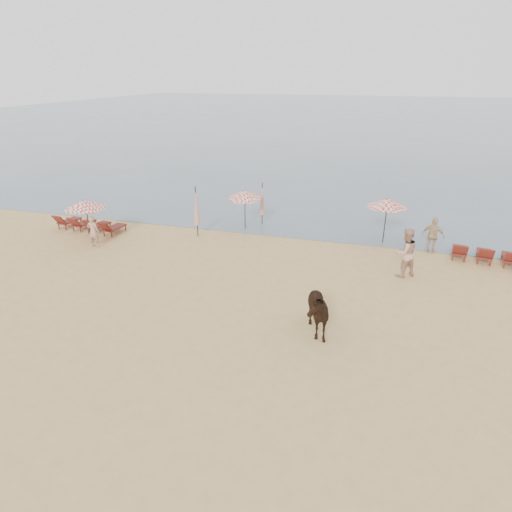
# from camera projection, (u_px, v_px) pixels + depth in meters

# --- Properties ---
(ground) EXTENTS (120.00, 120.00, 0.00)m
(ground) POSITION_uv_depth(u_px,v_px,m) (206.00, 360.00, 11.91)
(ground) COLOR tan
(ground) RESTS_ON ground
(sea) EXTENTS (160.00, 140.00, 0.06)m
(sea) POSITION_uv_depth(u_px,v_px,m) (364.00, 114.00, 82.49)
(sea) COLOR #51606B
(sea) RESTS_ON ground
(lounger_cluster_left) EXTENTS (3.54, 1.78, 0.54)m
(lounger_cluster_left) POSITION_uv_depth(u_px,v_px,m) (89.00, 224.00, 21.47)
(lounger_cluster_left) COLOR maroon
(lounger_cluster_left) RESTS_ON ground
(lounger_cluster_right) EXTENTS (3.65, 1.96, 0.55)m
(lounger_cluster_right) POSITION_uv_depth(u_px,v_px,m) (498.00, 256.00, 17.73)
(lounger_cluster_right) COLOR maroon
(lounger_cluster_right) RESTS_ON ground
(umbrella_open_left_a) EXTENTS (1.82, 1.82, 2.07)m
(umbrella_open_left_a) POSITION_uv_depth(u_px,v_px,m) (85.00, 204.00, 19.44)
(umbrella_open_left_a) COLOR black
(umbrella_open_left_a) RESTS_ON ground
(umbrella_open_left_b) EXTENTS (1.63, 1.66, 2.07)m
(umbrella_open_left_b) POSITION_uv_depth(u_px,v_px,m) (245.00, 194.00, 21.27)
(umbrella_open_left_b) COLOR black
(umbrella_open_left_b) RESTS_ON ground
(umbrella_open_right) EXTENTS (1.77, 1.77, 2.16)m
(umbrella_open_right) POSITION_uv_depth(u_px,v_px,m) (388.00, 203.00, 19.37)
(umbrella_open_right) COLOR black
(umbrella_open_right) RESTS_ON ground
(umbrella_closed_left) EXTENTS (0.30, 0.30, 2.48)m
(umbrella_closed_left) POSITION_uv_depth(u_px,v_px,m) (196.00, 206.00, 20.32)
(umbrella_closed_left) COLOR black
(umbrella_closed_left) RESTS_ON ground
(umbrella_closed_right) EXTENTS (0.27, 0.27, 2.22)m
(umbrella_closed_right) POSITION_uv_depth(u_px,v_px,m) (262.00, 199.00, 22.04)
(umbrella_closed_right) COLOR black
(umbrella_closed_right) RESTS_ON ground
(cow) EXTENTS (1.53, 2.04, 1.57)m
(cow) POSITION_uv_depth(u_px,v_px,m) (313.00, 310.00, 12.92)
(cow) COLOR black
(cow) RESTS_ON ground
(beachgoer_left) EXTENTS (0.58, 0.42, 1.47)m
(beachgoer_left) POSITION_uv_depth(u_px,v_px,m) (93.00, 231.00, 19.39)
(beachgoer_left) COLOR tan
(beachgoer_left) RESTS_ON ground
(beachgoer_right_a) EXTENTS (1.21, 1.15, 1.97)m
(beachgoer_right_a) POSITION_uv_depth(u_px,v_px,m) (405.00, 253.00, 16.49)
(beachgoer_right_a) COLOR tan
(beachgoer_right_a) RESTS_ON ground
(beachgoer_right_b) EXTENTS (1.03, 0.67, 1.63)m
(beachgoer_right_b) POSITION_uv_depth(u_px,v_px,m) (433.00, 235.00, 18.69)
(beachgoer_right_b) COLOR tan
(beachgoer_right_b) RESTS_ON ground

